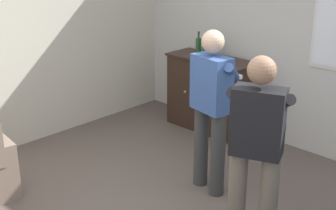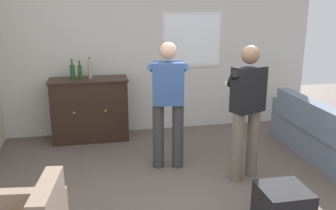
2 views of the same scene
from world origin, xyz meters
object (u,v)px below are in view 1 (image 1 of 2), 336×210
bottle_wine_green (198,46)px  bottle_spirits_clear (204,48)px  person_standing_left (212,104)px  sideboard_cabinet (210,94)px  person_standing_right (256,147)px  bottle_liquor_amber (215,47)px

bottle_wine_green → bottle_spirits_clear: (0.11, -0.01, -0.00)m
person_standing_left → sideboard_cabinet: bearing=129.6°
person_standing_right → sideboard_cabinet: bearing=137.3°
bottle_liquor_amber → person_standing_left: (0.98, -1.26, -0.20)m
sideboard_cabinet → bottle_liquor_amber: 0.64m
bottle_spirits_clear → person_standing_right: size_ratio=0.17×
person_standing_left → bottle_wine_green: bearing=135.1°
bottle_liquor_amber → person_standing_left: person_standing_left is taller
bottle_wine_green → person_standing_left: bearing=-44.9°
bottle_wine_green → bottle_liquor_amber: 0.27m
bottle_liquor_amber → person_standing_left: size_ratio=0.20×
sideboard_cabinet → bottle_spirits_clear: size_ratio=4.21×
sideboard_cabinet → bottle_liquor_amber: bottle_liquor_amber is taller
bottle_spirits_clear → person_standing_left: bearing=-47.2°
sideboard_cabinet → bottle_spirits_clear: (-0.12, -0.01, 0.61)m
bottle_liquor_amber → person_standing_right: (1.85, -1.77, -0.20)m
sideboard_cabinet → person_standing_right: bearing=-42.7°
bottle_wine_green → bottle_liquor_amber: bearing=4.1°
sideboard_cabinet → bottle_wine_green: bottle_wine_green is taller
bottle_spirits_clear → bottle_liquor_amber: bearing=11.9°
bottle_spirits_clear → person_standing_right: bearing=-40.9°
bottle_spirits_clear → person_standing_left: (1.13, -1.23, -0.18)m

